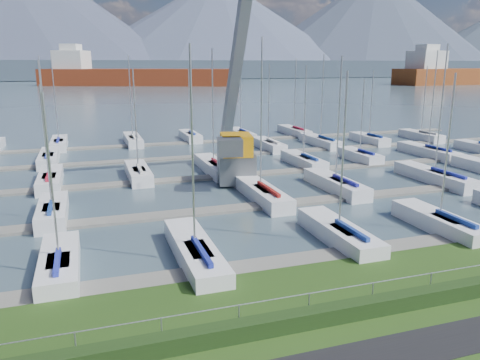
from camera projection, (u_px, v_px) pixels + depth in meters
name	position (u px, v px, depth m)	size (l,w,h in m)	color
path	(371.00, 358.00, 16.73)	(160.00, 2.00, 0.04)	black
water	(100.00, 83.00, 259.11)	(800.00, 540.00, 0.20)	#435763
hedge	(335.00, 313.00, 19.05)	(80.00, 0.70, 0.70)	#1E3513
fence	(331.00, 290.00, 19.21)	(0.04, 0.04, 80.00)	#9C9EA5
foothill	(96.00, 69.00, 322.04)	(900.00, 80.00, 12.00)	#3B4756
mountains	(99.00, 17.00, 383.12)	(1190.00, 360.00, 115.00)	#3C4658
docks	(193.00, 179.00, 43.50)	(90.00, 41.60, 0.25)	slate
crane	(237.00, 120.00, 41.84)	(4.84, 13.40, 22.35)	slate
cargo_ship_mid	(131.00, 77.00, 224.26)	(94.07, 50.35, 21.50)	maroon
cargo_ship_east	(466.00, 76.00, 239.75)	(88.16, 21.89, 21.50)	brown
sailboat_fleet	(168.00, 116.00, 43.83)	(75.60, 49.46, 12.82)	#1B2097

